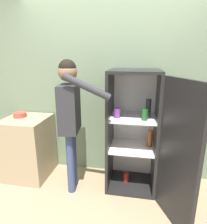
{
  "coord_description": "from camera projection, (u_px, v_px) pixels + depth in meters",
  "views": [
    {
      "loc": [
        0.4,
        -1.84,
        1.76
      ],
      "look_at": [
        -0.05,
        0.64,
        1.04
      ],
      "focal_mm": 32.0,
      "sensor_mm": 36.0,
      "label": 1
    }
  ],
  "objects": [
    {
      "name": "counter",
      "position": [
        28.0,
        147.0,
        2.95
      ],
      "size": [
        0.6,
        0.63,
        0.9
      ],
      "color": "tan",
      "rests_on": "ground_plane"
    },
    {
      "name": "ground_plane",
      "position": [
        98.0,
        214.0,
        2.29
      ],
      "size": [
        12.0,
        12.0,
        0.0
      ],
      "primitive_type": "plane",
      "color": "tan"
    },
    {
      "name": "bowl",
      "position": [
        20.0,
        115.0,
        2.88
      ],
      "size": [
        0.18,
        0.18,
        0.07
      ],
      "color": "#B24738",
      "rests_on": "counter"
    },
    {
      "name": "person",
      "position": [
        70.0,
        109.0,
        2.46
      ],
      "size": [
        0.68,
        0.51,
        1.72
      ],
      "color": "#384770",
      "rests_on": "ground_plane"
    },
    {
      "name": "refrigerator",
      "position": [
        141.0,
        134.0,
        2.52
      ],
      "size": [
        0.94,
        1.16,
        1.59
      ],
      "color": "black",
      "rests_on": "ground_plane"
    },
    {
      "name": "wall_back",
      "position": [
        111.0,
        90.0,
        2.87
      ],
      "size": [
        7.0,
        0.06,
        2.55
      ],
      "color": "gray",
      "rests_on": "ground_plane"
    }
  ]
}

